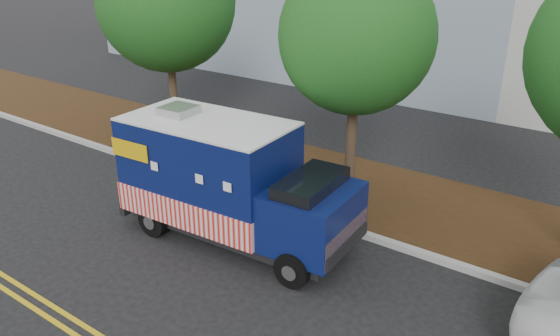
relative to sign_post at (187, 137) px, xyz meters
The scene contains 7 objects.
ground 4.46m from the sign_post, 22.19° to the right, with size 120.00×120.00×0.00m, color black.
curb 4.14m from the sign_post, ahead, with size 120.00×0.18×0.15m, color #9E9E99.
mulch_strip 4.54m from the sign_post, 25.26° to the left, with size 120.00×4.00×0.15m, color black.
tree_a 4.74m from the sign_post, 142.36° to the left, with size 4.43×4.43×6.84m.
tree_b 5.85m from the sign_post, 12.27° to the left, with size 3.71×3.71×6.28m.
sign_post is the anchor object (origin of this frame).
food_truck 3.83m from the sign_post, 31.72° to the right, with size 5.78×2.46×2.98m.
Camera 1 is at (6.90, -8.87, 6.60)m, focal length 35.00 mm.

